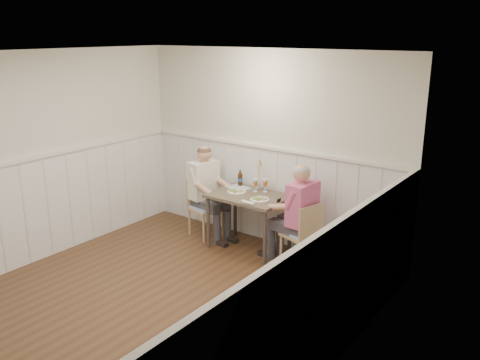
{
  "coord_description": "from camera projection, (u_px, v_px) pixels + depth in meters",
  "views": [
    {
      "loc": [
        3.59,
        -3.3,
        2.81
      ],
      "look_at": [
        -0.03,
        1.64,
        1.0
      ],
      "focal_mm": 38.0,
      "sensor_mm": 36.0,
      "label": 1
    }
  ],
  "objects": [
    {
      "name": "beer_glass_a",
      "position": [
        265.0,
        183.0,
        6.71
      ],
      "size": [
        0.07,
        0.07,
        0.18
      ],
      "color": "silver",
      "rests_on": "dining_table"
    },
    {
      "name": "chair_right",
      "position": [
        304.0,
        232.0,
        6.17
      ],
      "size": [
        0.49,
        0.49,
        0.83
      ],
      "color": "tan",
      "rests_on": "ground"
    },
    {
      "name": "beer_glass_b",
      "position": [
        255.0,
        183.0,
        6.72
      ],
      "size": [
        0.07,
        0.07,
        0.18
      ],
      "color": "silver",
      "rests_on": "dining_table"
    },
    {
      "name": "ground_plane",
      "position": [
        151.0,
        306.0,
        5.39
      ],
      "size": [
        4.5,
        4.5,
        0.0
      ],
      "primitive_type": "plane",
      "color": "#4B2C1A"
    },
    {
      "name": "beer_bottle",
      "position": [
        240.0,
        179.0,
        6.98
      ],
      "size": [
        0.06,
        0.06,
        0.23
      ],
      "color": "#321F0B",
      "rests_on": "dining_table"
    },
    {
      "name": "dining_table",
      "position": [
        249.0,
        202.0,
        6.64
      ],
      "size": [
        1.01,
        0.7,
        0.75
      ],
      "color": "#4C4130",
      "rests_on": "ground"
    },
    {
      "name": "man_in_pink",
      "position": [
        299.0,
        223.0,
        6.2
      ],
      "size": [
        0.63,
        0.44,
        1.31
      ],
      "color": "#3F3F47",
      "rests_on": "ground"
    },
    {
      "name": "chair_left",
      "position": [
        204.0,
        205.0,
        7.16
      ],
      "size": [
        0.47,
        0.47,
        0.83
      ],
      "color": "tan",
      "rests_on": "ground"
    },
    {
      "name": "room_shell",
      "position": [
        144.0,
        168.0,
        4.96
      ],
      "size": [
        4.04,
        4.54,
        2.6
      ],
      "color": "silver",
      "rests_on": "ground"
    },
    {
      "name": "grass_vase",
      "position": [
        258.0,
        175.0,
        6.8
      ],
      "size": [
        0.05,
        0.05,
        0.44
      ],
      "color": "silver",
      "rests_on": "dining_table"
    },
    {
      "name": "plate_diner",
      "position": [
        236.0,
        191.0,
        6.72
      ],
      "size": [
        0.25,
        0.25,
        0.06
      ],
      "color": "white",
      "rests_on": "dining_table"
    },
    {
      "name": "wainscot",
      "position": [
        192.0,
        226.0,
        5.72
      ],
      "size": [
        4.0,
        4.49,
        1.34
      ],
      "color": "silver",
      "rests_on": "ground"
    },
    {
      "name": "gingham_mat",
      "position": [
        238.0,
        188.0,
        6.92
      ],
      "size": [
        0.37,
        0.33,
        0.01
      ],
      "color": "#6384BE",
      "rests_on": "dining_table"
    },
    {
      "name": "rolled_napkin",
      "position": [
        248.0,
        203.0,
        6.26
      ],
      "size": [
        0.19,
        0.05,
        0.04
      ],
      "color": "white",
      "rests_on": "dining_table"
    },
    {
      "name": "diner_cream",
      "position": [
        206.0,
        198.0,
        7.13
      ],
      "size": [
        0.66,
        0.47,
        1.32
      ],
      "color": "#3F3F47",
      "rests_on": "ground"
    },
    {
      "name": "plate_man",
      "position": [
        259.0,
        199.0,
        6.41
      ],
      "size": [
        0.24,
        0.24,
        0.06
      ],
      "color": "white",
      "rests_on": "dining_table"
    }
  ]
}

